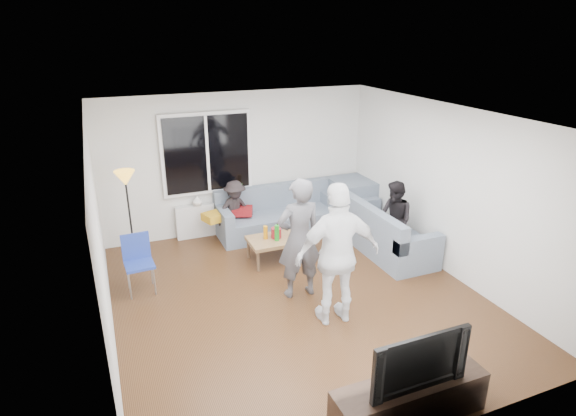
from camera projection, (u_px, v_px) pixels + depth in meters
name	position (u px, v px, depth m)	size (l,w,h in m)	color
floor	(297.00, 298.00, 6.85)	(5.00, 5.50, 0.04)	#56351C
ceiling	(299.00, 115.00, 5.91)	(5.00, 5.50, 0.04)	white
wall_back	(239.00, 163.00, 8.77)	(5.00, 0.04, 2.60)	silver
wall_front	(429.00, 325.00, 3.98)	(5.00, 0.04, 2.60)	silver
wall_left	(98.00, 244.00, 5.48)	(0.04, 5.50, 2.60)	silver
wall_right	(449.00, 190.00, 7.27)	(0.04, 5.50, 2.60)	silver
window_frame	(207.00, 153.00, 8.40)	(1.62, 0.06, 1.47)	white
window_glass	(207.00, 154.00, 8.37)	(1.50, 0.02, 1.35)	black
window_mullion	(207.00, 154.00, 8.36)	(0.05, 0.03, 1.35)	white
radiator	(211.00, 219.00, 8.81)	(1.30, 0.12, 0.62)	silver
potted_plant	(239.00, 192.00, 8.80)	(0.18, 0.15, 0.33)	#255E26
vase	(197.00, 201.00, 8.55)	(0.18, 0.18, 0.19)	silver
sofa_back_section	(279.00, 211.00, 8.87)	(2.30, 0.85, 0.85)	slate
sofa_right_section	(386.00, 228.00, 8.14)	(0.85, 2.00, 0.85)	slate
sofa_corner	(353.00, 200.00, 9.43)	(0.85, 0.85, 0.85)	slate
cushion_yellow	(215.00, 217.00, 8.38)	(0.38, 0.32, 0.14)	gold
cushion_red	(242.00, 211.00, 8.64)	(0.36, 0.30, 0.13)	maroon
coffee_table	(282.00, 248.00, 7.89)	(1.10, 0.60, 0.40)	#A47A4F
pitcher	(276.00, 233.00, 7.78)	(0.17, 0.17, 0.17)	maroon
side_chair	(139.00, 265.00, 6.84)	(0.40, 0.40, 0.86)	#223897
floor_lamp	(130.00, 218.00, 7.60)	(0.32, 0.32, 1.56)	gold
player_left	(299.00, 239.00, 6.61)	(0.64, 0.42, 1.77)	#525157
player_right	(338.00, 255.00, 5.99)	(1.12, 0.46, 1.90)	silver
spectator_right	(395.00, 220.00, 7.86)	(0.63, 0.49, 1.31)	black
spectator_back	(235.00, 210.00, 8.55)	(0.72, 0.41, 1.11)	black
tv_console	(409.00, 401.00, 4.64)	(1.60, 0.40, 0.44)	#322219
television	(414.00, 357.00, 4.46)	(1.04, 0.14, 0.60)	black
bottle_e	(300.00, 225.00, 8.01)	(0.07, 0.07, 0.23)	black
bottle_a	(266.00, 232.00, 7.73)	(0.07, 0.07, 0.22)	orange
bottle_d	(293.00, 231.00, 7.78)	(0.07, 0.07, 0.23)	orange
bottle_b	(277.00, 233.00, 7.66)	(0.08, 0.08, 0.26)	#1B9822
bottle_c	(279.00, 228.00, 7.96)	(0.07, 0.07, 0.18)	black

